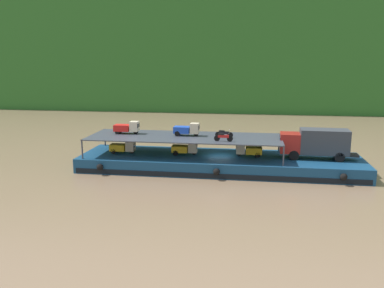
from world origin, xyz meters
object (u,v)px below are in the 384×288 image
(mini_truck_lower_aft, at_px, (185,148))
(mini_truck_upper_mid, at_px, (187,129))
(covered_lorry, at_px, (316,143))
(motorcycle_upper_port, at_px, (223,137))
(mini_truck_lower_stern, at_px, (123,147))
(cargo_barge, at_px, (220,163))
(mini_truck_lower_mid, at_px, (248,150))
(motorcycle_upper_centre, at_px, (224,134))
(mini_truck_upper_stern, at_px, (127,127))

(mini_truck_lower_aft, bearing_deg, mini_truck_upper_mid, 72.99)
(mini_truck_upper_mid, bearing_deg, covered_lorry, -1.34)
(mini_truck_lower_aft, height_order, motorcycle_upper_port, motorcycle_upper_port)
(mini_truck_lower_aft, distance_m, motorcycle_upper_port, 5.02)
(covered_lorry, height_order, mini_truck_lower_stern, covered_lorry)
(cargo_barge, relative_size, mini_truck_upper_mid, 10.71)
(mini_truck_lower_mid, distance_m, motorcycle_upper_centre, 3.15)
(covered_lorry, distance_m, mini_truck_lower_stern, 20.47)
(cargo_barge, bearing_deg, motorcycle_upper_centre, 3.22)
(mini_truck_lower_stern, distance_m, motorcycle_upper_port, 11.33)
(mini_truck_lower_mid, relative_size, motorcycle_upper_port, 1.46)
(mini_truck_upper_stern, bearing_deg, mini_truck_lower_mid, -2.05)
(mini_truck_lower_mid, xyz_separation_m, mini_truck_upper_stern, (-13.40, 0.48, 2.00))
(mini_truck_upper_stern, xyz_separation_m, mini_truck_upper_mid, (6.78, -0.27, 0.00))
(mini_truck_lower_stern, bearing_deg, mini_truck_upper_stern, 79.41)
(cargo_barge, height_order, covered_lorry, covered_lorry)
(motorcycle_upper_centre, bearing_deg, mini_truck_lower_mid, 6.32)
(mini_truck_lower_mid, bearing_deg, mini_truck_upper_stern, 177.95)
(mini_truck_lower_aft, relative_size, mini_truck_upper_mid, 1.00)
(covered_lorry, xyz_separation_m, mini_truck_upper_mid, (-13.47, 0.31, 1.00))
(cargo_barge, height_order, mini_truck_lower_aft, mini_truck_lower_aft)
(covered_lorry, relative_size, mini_truck_lower_aft, 2.87)
(cargo_barge, distance_m, covered_lorry, 10.16)
(motorcycle_upper_port, bearing_deg, mini_truck_upper_mid, 148.33)
(cargo_barge, height_order, motorcycle_upper_centre, motorcycle_upper_centre)
(mini_truck_upper_mid, relative_size, motorcycle_upper_centre, 1.46)
(covered_lorry, bearing_deg, motorcycle_upper_centre, -178.89)
(motorcycle_upper_port, bearing_deg, covered_lorry, 13.23)
(mini_truck_upper_stern, relative_size, mini_truck_upper_mid, 0.99)
(covered_lorry, distance_m, mini_truck_upper_stern, 20.28)
(cargo_barge, height_order, mini_truck_upper_stern, mini_truck_upper_stern)
(mini_truck_lower_stern, xyz_separation_m, mini_truck_upper_mid, (6.97, 0.75, 2.00))
(cargo_barge, bearing_deg, mini_truck_upper_mid, 171.81)
(mini_truck_lower_mid, relative_size, motorcycle_upper_centre, 1.46)
(mini_truck_lower_mid, bearing_deg, motorcycle_upper_centre, -173.68)
(cargo_barge, relative_size, mini_truck_lower_stern, 10.75)
(mini_truck_lower_aft, relative_size, mini_truck_lower_mid, 1.00)
(mini_truck_lower_stern, xyz_separation_m, motorcycle_upper_centre, (10.98, 0.25, 1.74))
(mini_truck_lower_aft, height_order, mini_truck_lower_mid, same)
(mini_truck_lower_stern, distance_m, motorcycle_upper_centre, 11.12)
(motorcycle_upper_port, bearing_deg, cargo_barge, 103.40)
(mini_truck_lower_mid, bearing_deg, mini_truck_lower_aft, -177.91)
(mini_truck_upper_mid, height_order, motorcycle_upper_centre, mini_truck_upper_mid)
(mini_truck_upper_stern, bearing_deg, motorcycle_upper_centre, -4.08)
(cargo_barge, xyz_separation_m, mini_truck_upper_mid, (-3.61, 0.52, 3.44))
(covered_lorry, relative_size, mini_truck_upper_stern, 2.88)
(mini_truck_lower_aft, relative_size, motorcycle_upper_centre, 1.45)
(mini_truck_lower_mid, distance_m, motorcycle_upper_port, 3.85)
(mini_truck_lower_aft, bearing_deg, cargo_barge, -1.01)
(mini_truck_upper_stern, distance_m, motorcycle_upper_port, 11.22)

